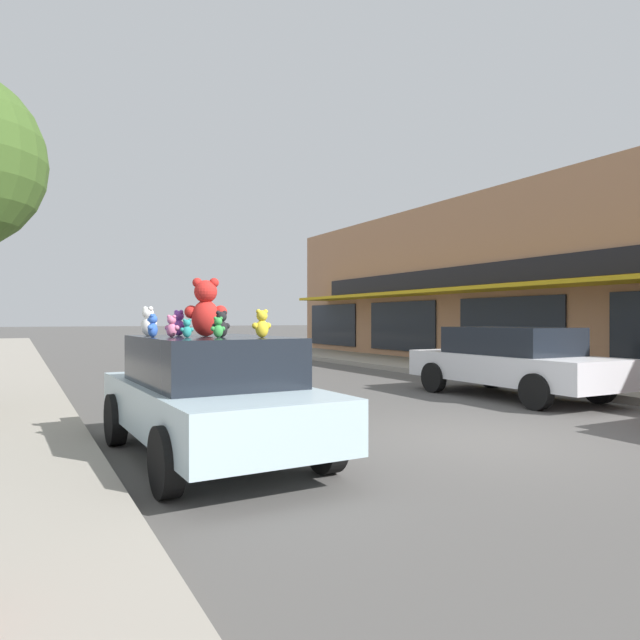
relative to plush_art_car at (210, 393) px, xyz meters
The scene contains 13 objects.
ground_plane 3.85m from the plush_art_car, 11.70° to the right, with size 260.00×260.00×0.00m, color #514F4C.
storefront_row 18.44m from the plush_art_car, 20.55° to the left, with size 12.36×28.59×6.06m.
plush_art_car is the anchor object (origin of this frame).
teddy_bear_giant 1.05m from the plush_art_car, 101.77° to the left, with size 0.55×0.40×0.72m.
teddy_bear_yellow 1.15m from the plush_art_car, 57.49° to the right, with size 0.24×0.15×0.33m.
teddy_bear_green 0.90m from the plush_art_car, 93.13° to the right, with size 0.18×0.11×0.24m.
teddy_bear_black 0.90m from the plush_art_car, 80.30° to the right, with size 0.24×0.15×0.31m.
teddy_bear_purple 1.03m from the plush_art_car, 115.68° to the left, with size 0.20×0.25×0.33m.
teddy_bear_teal 0.90m from the plush_art_car, 146.55° to the right, with size 0.16×0.10×0.22m.
teddy_bear_blue 1.07m from the plush_art_car, behind, with size 0.16×0.21×0.28m.
teddy_bear_pink 0.94m from the plush_art_car, behind, with size 0.18×0.18×0.27m.
teddy_bear_white 1.26m from the plush_art_car, 131.86° to the left, with size 0.22×0.28×0.38m.
parked_car_far_center 7.63m from the plush_art_car, 16.21° to the left, with size 2.01×4.74×1.52m.
Camera 1 is at (-5.78, -6.01, 1.70)m, focal length 32.00 mm.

